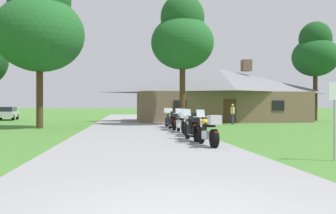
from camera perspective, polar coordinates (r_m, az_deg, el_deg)
The scene contains 15 objects.
ground_plane at distance 24.78m, azimuth -4.98°, elevation -3.31°, with size 500.00×500.00×0.00m, color #42752D.
asphalt_driveway at distance 22.78m, azimuth -4.84°, elevation -3.53°, with size 6.40×80.00×0.06m, color gray.
motorcycle_yellow_nearest_to_camera at distance 13.33m, azimuth 6.29°, elevation -3.61°, with size 0.71×2.08×1.30m.
motorcycle_black_second_in_row at distance 15.26m, azimuth 3.99°, elevation -3.18°, with size 0.85×2.08×1.30m.
motorcycle_silver_third_in_row at distance 17.65m, azimuth 3.44°, elevation -2.72°, with size 0.87×2.08×1.30m.
motorcycle_blue_fourth_in_row at distance 20.01m, azimuth 2.16°, elevation -2.39°, with size 0.76×2.08×1.30m.
motorcycle_yellow_fifth_in_row at distance 22.21m, azimuth 0.72°, elevation -2.13°, with size 0.76×2.08×1.30m.
motorcycle_green_farthest_in_row at distance 24.66m, azimuth 0.27°, elevation -1.91°, with size 0.85×2.08×1.30m.
stone_lodge at distance 36.62m, azimuth 7.80°, elevation 1.98°, with size 16.70×8.45×6.07m.
bystander_tan_shirt_near_lodge at distance 30.49m, azimuth 9.92°, elevation -0.91°, with size 0.40×0.44×1.67m.
metal_signpost_roadside at distance 11.03m, azimuth 24.32°, elevation -0.60°, with size 0.36×0.06×2.14m.
tree_left_near at distance 26.65m, azimuth -19.20°, elevation 12.04°, with size 5.90×5.90×10.87m.
tree_right_of_lodge at distance 41.06m, azimuth 21.78°, elevation 7.91°, with size 4.66×4.66×10.13m.
tree_by_lodge_front at distance 28.94m, azimuth 2.24°, elevation 10.95°, with size 4.83×4.83×10.11m.
parked_silver_suv_far_left at distance 42.87m, azimuth -23.64°, elevation -0.82°, with size 2.42×4.80×1.40m.
Camera 1 is at (-0.69, -4.72, 1.49)m, focal length 39.51 mm.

